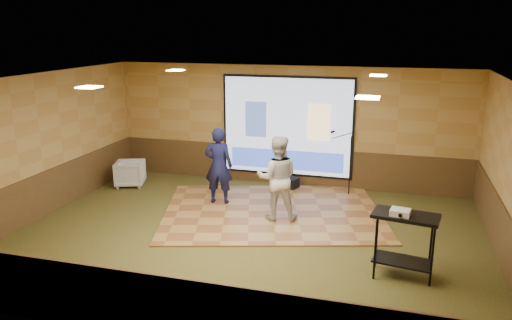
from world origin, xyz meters
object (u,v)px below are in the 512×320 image
(projector_screen, at_px, (287,128))
(duffel_bag, at_px, (289,183))
(banquet_chair, at_px, (130,173))
(dance_floor, at_px, (272,212))
(av_table, at_px, (405,232))
(player_left, at_px, (219,166))
(projector, at_px, (400,212))
(mic_stand, at_px, (347,175))
(player_right, at_px, (277,178))

(projector_screen, distance_m, duffel_bag, 1.38)
(projector_screen, relative_size, banquet_chair, 4.70)
(dance_floor, height_order, duffel_bag, duffel_bag)
(projector_screen, distance_m, av_table, 5.18)
(dance_floor, relative_size, player_left, 2.67)
(banquet_chair, bearing_deg, projector, -134.44)
(mic_stand, bearing_deg, player_left, -135.54)
(dance_floor, xyz_separation_m, banquet_chair, (-3.92, 0.85, 0.30))
(dance_floor, bearing_deg, mic_stand, 47.97)
(projector, height_order, banquet_chair, projector)
(projector_screen, bearing_deg, dance_floor, -85.76)
(player_right, height_order, banquet_chair, player_right)
(duffel_bag, bearing_deg, projector_screen, 112.58)
(banquet_chair, bearing_deg, player_left, -122.67)
(dance_floor, distance_m, player_right, 1.00)
(dance_floor, bearing_deg, player_left, 171.08)
(projector_screen, distance_m, banquet_chair, 4.12)
(dance_floor, relative_size, projector, 15.58)
(av_table, distance_m, banquet_chair, 7.30)
(player_left, bearing_deg, dance_floor, 165.02)
(dance_floor, bearing_deg, av_table, -39.23)
(projector, bearing_deg, player_right, 151.10)
(av_table, distance_m, projector, 0.37)
(banquet_chair, bearing_deg, mic_stand, -101.01)
(player_right, relative_size, banquet_chair, 2.50)
(player_left, distance_m, mic_stand, 3.08)
(projector, height_order, mic_stand, mic_stand)
(projector_screen, relative_size, player_left, 1.91)
(projector_screen, height_order, av_table, projector_screen)
(player_left, height_order, projector, player_left)
(dance_floor, height_order, mic_stand, mic_stand)
(dance_floor, relative_size, banquet_chair, 6.57)
(projector, bearing_deg, player_left, 156.65)
(player_right, distance_m, banquet_chair, 4.34)
(player_left, bearing_deg, mic_stand, -159.26)
(projector, distance_m, duffel_bag, 4.88)
(player_right, bearing_deg, player_left, -35.24)
(banquet_chair, relative_size, duffel_bag, 1.54)
(projector_screen, xyz_separation_m, player_right, (0.35, -2.45, -0.56))
(projector, relative_size, duffel_bag, 0.65)
(projector_screen, distance_m, player_right, 2.54)
(duffel_bag, bearing_deg, av_table, -55.33)
(player_left, xyz_separation_m, duffel_bag, (1.29, 1.51, -0.76))
(player_right, distance_m, mic_stand, 2.37)
(player_right, bearing_deg, dance_floor, -77.05)
(projector_screen, xyz_separation_m, banquet_chair, (-3.76, -1.21, -1.15))
(player_right, distance_m, projector, 3.07)
(dance_floor, height_order, av_table, av_table)
(dance_floor, distance_m, player_left, 1.59)
(av_table, height_order, projector, projector)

